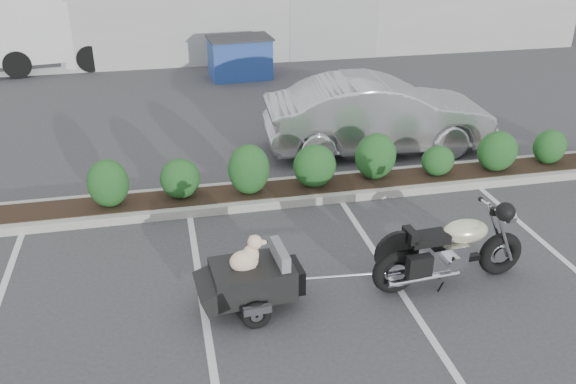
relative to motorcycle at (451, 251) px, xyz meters
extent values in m
plane|color=#38383A|center=(-1.92, 1.01, -0.53)|extent=(90.00, 90.00, 0.00)
cube|color=#9E9E93|center=(-0.92, 3.21, -0.45)|extent=(12.00, 1.00, 0.15)
torus|color=black|center=(-0.81, -0.03, -0.20)|extent=(0.68, 0.21, 0.67)
torus|color=black|center=(0.82, 0.08, -0.20)|extent=(0.68, 0.21, 0.67)
cylinder|color=silver|center=(-0.81, -0.03, -0.20)|extent=(0.29, 0.14, 0.28)
cylinder|color=silver|center=(0.82, 0.08, -0.20)|extent=(0.24, 0.12, 0.24)
cylinder|color=silver|center=(0.76, -0.02, 0.17)|extent=(0.43, 0.08, 0.88)
cylinder|color=silver|center=(0.75, 0.17, 0.17)|extent=(0.43, 0.08, 0.88)
cylinder|color=silver|center=(0.59, 0.06, 0.54)|extent=(0.08, 0.70, 0.03)
cylinder|color=silver|center=(0.87, 0.08, 0.38)|extent=(0.13, 0.19, 0.18)
sphere|color=black|center=(0.58, -0.24, 0.66)|extent=(0.28, 0.28, 0.26)
cube|color=silver|center=(-0.07, 0.02, -0.05)|extent=(0.57, 0.37, 0.34)
cube|color=black|center=(0.03, 0.02, -0.18)|extent=(0.90, 0.16, 0.08)
ellipsoid|color=beige|center=(0.20, 0.04, 0.27)|extent=(0.68, 0.42, 0.33)
cube|color=black|center=(-0.37, 0.00, 0.25)|extent=(0.57, 0.33, 0.12)
cube|color=black|center=(-0.63, -0.02, 0.34)|extent=(0.14, 0.31, 0.16)
cylinder|color=silver|center=(-0.45, -0.19, -0.27)|extent=(1.05, 0.16, 0.09)
cylinder|color=silver|center=(-0.48, 0.17, -0.27)|extent=(1.05, 0.16, 0.09)
cube|color=black|center=(-0.60, -0.30, 0.02)|extent=(0.35, 0.16, 0.30)
cube|color=black|center=(-2.77, 0.02, -0.08)|extent=(1.09, 0.78, 0.42)
cube|color=slate|center=(-2.39, 0.05, 0.19)|extent=(0.16, 0.62, 0.30)
cube|color=slate|center=(-2.72, 0.02, 0.02)|extent=(0.74, 0.66, 0.04)
cube|color=black|center=(-3.31, -0.02, -0.15)|extent=(0.42, 0.74, 0.36)
cube|color=black|center=(-2.21, 0.06, -0.13)|extent=(0.23, 0.51, 0.34)
torus|color=black|center=(-2.79, -0.40, -0.35)|extent=(0.39, 0.14, 0.39)
torus|color=black|center=(-2.85, 0.43, -0.35)|extent=(0.39, 0.14, 0.39)
cube|color=silver|center=(-2.79, -0.45, -0.23)|extent=(0.36, 0.10, 0.10)
cube|color=silver|center=(-2.85, 0.48, -0.23)|extent=(0.36, 0.10, 0.10)
cylinder|color=black|center=(-2.82, 0.02, -0.35)|extent=(0.10, 0.89, 0.04)
cylinder|color=silver|center=(-1.98, 0.08, -0.20)|extent=(0.60, 0.08, 0.04)
ellipsoid|color=beige|center=(-2.87, 0.02, 0.20)|extent=(0.39, 0.28, 0.30)
ellipsoid|color=beige|center=(-2.78, 0.03, 0.28)|extent=(0.23, 0.22, 0.27)
sphere|color=beige|center=(-2.72, 0.03, 0.46)|extent=(0.20, 0.20, 0.19)
ellipsoid|color=beige|center=(-2.63, 0.04, 0.44)|extent=(0.14, 0.09, 0.07)
sphere|color=black|center=(-2.57, 0.04, 0.44)|extent=(0.04, 0.04, 0.04)
ellipsoid|color=beige|center=(-2.76, -0.03, 0.48)|extent=(0.05, 0.04, 0.10)
ellipsoid|color=beige|center=(-2.76, 0.08, 0.48)|extent=(0.05, 0.04, 0.10)
cylinder|color=beige|center=(-2.75, -0.03, 0.09)|extent=(0.05, 0.05, 0.12)
cylinder|color=beige|center=(-2.75, 0.09, 0.09)|extent=(0.05, 0.05, 0.12)
imported|color=#ACADB4|center=(0.74, 5.01, 0.26)|extent=(4.86, 1.95, 1.57)
cube|color=navy|center=(-1.29, 11.42, 0.06)|extent=(1.83, 1.28, 1.17)
cube|color=#2D2D30|center=(-1.29, 11.42, 0.66)|extent=(1.93, 1.38, 0.06)
cube|color=silver|center=(-5.72, 14.14, 0.61)|extent=(2.11, 2.34, 2.00)
cube|color=black|center=(-5.72, 14.14, 0.34)|extent=(0.33, 1.72, 0.91)
cube|color=#2D2D30|center=(-7.79, 13.82, -0.21)|extent=(6.60, 2.94, 0.18)
cylinder|color=black|center=(-5.75, 13.12, -0.12)|extent=(0.85, 0.38, 0.82)
cylinder|color=black|center=(-6.05, 15.10, -0.12)|extent=(0.85, 0.38, 0.82)
cylinder|color=black|center=(-7.82, 12.80, -0.12)|extent=(0.85, 0.38, 0.82)
cylinder|color=black|center=(-8.12, 14.78, -0.12)|extent=(0.85, 0.38, 0.82)
camera|label=1|loc=(-3.72, -6.55, 4.39)|focal=38.00mm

